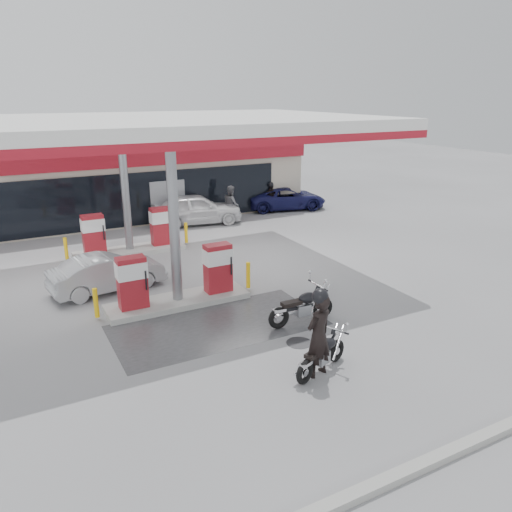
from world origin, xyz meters
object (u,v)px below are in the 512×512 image
(sedan_white, at_px, (196,209))
(parked_car_right, at_px, (286,198))
(main_motorcycle, at_px, (322,355))
(attendant, at_px, (231,204))
(biker_walking, at_px, (271,198))
(biker_main, at_px, (319,336))
(pump_island_near, at_px, (177,283))
(pump_island_far, at_px, (129,236))
(parked_motorcycle, at_px, (302,307))
(hatchback_silver, at_px, (108,273))

(sedan_white, bearing_deg, parked_car_right, -71.57)
(main_motorcycle, height_order, parked_car_right, parked_car_right)
(sedan_white, distance_m, attendant, 1.82)
(main_motorcycle, relative_size, parked_car_right, 0.40)
(attendant, xyz_separation_m, biker_walking, (2.91, 1.00, -0.15))
(biker_walking, bearing_deg, sedan_white, -177.25)
(biker_main, relative_size, parked_car_right, 0.45)
(pump_island_near, bearing_deg, attendant, 55.71)
(main_motorcycle, bearing_deg, pump_island_far, 77.54)
(pump_island_far, distance_m, parked_motorcycle, 9.41)
(parked_motorcycle, relative_size, sedan_white, 0.47)
(parked_car_right, bearing_deg, pump_island_near, 148.19)
(pump_island_near, distance_m, parked_motorcycle, 4.06)
(pump_island_far, height_order, hatchback_silver, pump_island_far)
(pump_island_near, xyz_separation_m, biker_walking, (8.91, 9.80, 0.08))
(pump_island_near, relative_size, parked_car_right, 1.13)
(pump_island_far, xyz_separation_m, biker_walking, (8.91, 3.80, 0.08))
(biker_main, distance_m, parked_motorcycle, 2.86)
(main_motorcycle, relative_size, biker_walking, 1.16)
(pump_island_far, bearing_deg, biker_main, -82.46)
(sedan_white, bearing_deg, pump_island_far, 137.62)
(pump_island_near, height_order, sedan_white, pump_island_near)
(attendant, bearing_deg, biker_main, 171.97)
(pump_island_near, height_order, main_motorcycle, pump_island_near)
(pump_island_near, height_order, hatchback_silver, pump_island_near)
(pump_island_far, bearing_deg, main_motorcycle, -81.54)
(main_motorcycle, xyz_separation_m, sedan_white, (2.53, 14.65, 0.35))
(pump_island_far, distance_m, biker_walking, 9.69)
(main_motorcycle, xyz_separation_m, biker_main, (-0.18, -0.07, 0.59))
(attendant, bearing_deg, main_motorcycle, 172.54)
(pump_island_near, xyz_separation_m, sedan_white, (4.23, 9.20, 0.07))
(biker_main, height_order, parked_car_right, biker_main)
(parked_motorcycle, height_order, hatchback_silver, hatchback_silver)
(parked_car_right, bearing_deg, sedan_white, 111.09)
(pump_island_near, distance_m, pump_island_far, 6.00)
(sedan_white, bearing_deg, biker_main, -179.89)
(pump_island_near, xyz_separation_m, main_motorcycle, (1.70, -5.45, -0.27))
(pump_island_far, distance_m, hatchback_silver, 4.16)
(pump_island_far, distance_m, parked_car_right, 10.77)
(parked_motorcycle, distance_m, attendant, 12.25)
(main_motorcycle, distance_m, parked_motorcycle, 2.67)
(biker_walking, bearing_deg, pump_island_far, -161.46)
(biker_main, height_order, hatchback_silver, biker_main)
(hatchback_silver, height_order, biker_walking, biker_walking)
(biker_walking, bearing_deg, biker_main, -120.29)
(hatchback_silver, bearing_deg, biker_walking, -62.70)
(parked_car_right, height_order, biker_walking, biker_walking)
(pump_island_near, bearing_deg, parked_motorcycle, -47.60)
(pump_island_near, bearing_deg, main_motorcycle, -72.65)
(pump_island_near, distance_m, biker_main, 5.74)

